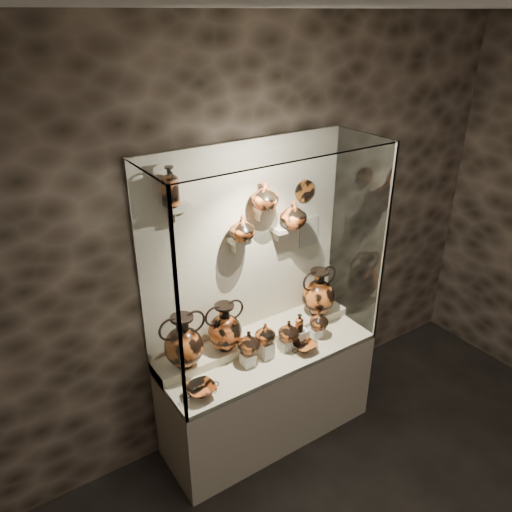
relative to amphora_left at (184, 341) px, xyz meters
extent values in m
cube|color=#2B231B|center=(0.64, 0.19, 0.49)|extent=(5.00, 0.02, 3.20)
cube|color=beige|center=(0.64, -0.13, -0.71)|extent=(1.70, 0.60, 0.80)
cube|color=beige|center=(0.64, -0.13, -0.29)|extent=(1.68, 0.58, 0.03)
cube|color=beige|center=(0.64, 0.05, -0.26)|extent=(1.70, 0.25, 0.10)
cube|color=beige|center=(0.64, 0.19, 0.49)|extent=(1.70, 0.03, 1.60)
cube|color=white|center=(0.64, -0.42, 0.49)|extent=(1.70, 0.01, 1.60)
cube|color=white|center=(-0.21, -0.13, 0.49)|extent=(0.01, 0.60, 1.60)
cube|color=white|center=(1.48, -0.13, 0.49)|extent=(0.01, 0.60, 1.60)
cube|color=white|center=(0.64, -0.13, 1.29)|extent=(1.70, 0.60, 0.01)
cube|color=gray|center=(-0.20, -0.42, 0.49)|extent=(0.02, 0.02, 1.60)
cube|color=gray|center=(1.48, -0.42, 0.49)|extent=(0.02, 0.02, 1.60)
cube|color=silver|center=(0.42, -0.18, -0.23)|extent=(0.09, 0.09, 0.10)
cube|color=silver|center=(0.59, -0.18, -0.21)|extent=(0.09, 0.09, 0.13)
cube|color=silver|center=(0.76, -0.18, -0.23)|extent=(0.09, 0.09, 0.09)
cube|color=silver|center=(0.92, -0.18, -0.22)|extent=(0.09, 0.09, 0.12)
cube|color=silver|center=(1.06, -0.18, -0.24)|extent=(0.09, 0.09, 0.08)
cube|color=beige|center=(0.09, 0.11, 0.94)|extent=(0.14, 0.12, 0.04)
cube|color=beige|center=(0.54, 0.11, 0.59)|extent=(0.14, 0.12, 0.04)
cube|color=beige|center=(0.74, 0.11, 0.79)|extent=(0.10, 0.12, 0.04)
cube|color=beige|center=(0.92, 0.11, 0.59)|extent=(0.14, 0.12, 0.04)
imported|color=#BC5A24|center=(0.44, -0.16, -0.09)|extent=(0.17, 0.17, 0.18)
imported|color=#C35422|center=(0.58, -0.16, -0.07)|extent=(0.17, 0.17, 0.16)
imported|color=#BC5A24|center=(0.78, -0.19, -0.10)|extent=(0.21, 0.21, 0.17)
imported|color=#BC5A24|center=(1.08, -0.19, -0.12)|extent=(0.19, 0.19, 0.16)
imported|color=#C35422|center=(0.54, 0.07, 0.71)|extent=(0.20, 0.20, 0.19)
imported|color=#C35422|center=(0.73, 0.07, 0.91)|extent=(0.26, 0.26, 0.20)
imported|color=#C35422|center=(0.98, 0.06, 0.72)|extent=(0.22, 0.22, 0.21)
cylinder|color=#924F1C|center=(1.16, 0.16, 0.84)|extent=(0.18, 0.02, 0.18)
cube|color=beige|center=(1.23, 0.17, 0.48)|extent=(0.19, 0.01, 0.25)
camera|label=1|loc=(-1.17, -2.67, 2.08)|focal=35.00mm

